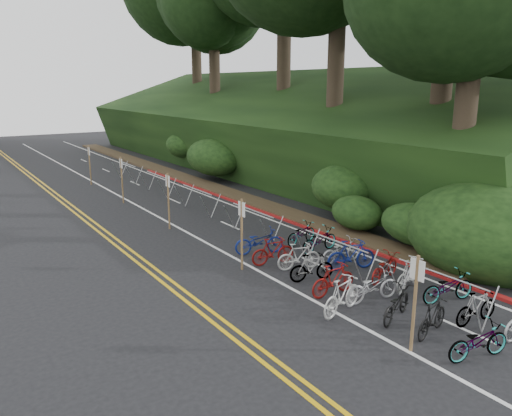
% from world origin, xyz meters
% --- Properties ---
extents(ground, '(120.00, 120.00, 0.00)m').
position_xyz_m(ground, '(0.00, 0.00, 0.00)').
color(ground, black).
rests_on(ground, ground).
extents(road_markings, '(7.47, 80.00, 0.01)m').
position_xyz_m(road_markings, '(0.63, 10.10, 0.00)').
color(road_markings, gold).
rests_on(road_markings, ground).
extents(red_curb, '(0.25, 28.00, 0.10)m').
position_xyz_m(red_curb, '(5.70, 12.00, 0.05)').
color(red_curb, maroon).
rests_on(red_curb, ground).
extents(embankment, '(14.30, 48.14, 9.11)m').
position_xyz_m(embankment, '(12.96, 19.04, 2.57)').
color(embankment, black).
rests_on(embankment, ground).
extents(bike_rack_front, '(1.15, 2.88, 1.19)m').
position_xyz_m(bike_rack_front, '(3.31, -0.89, 0.86)').
color(bike_rack_front, '#969799').
rests_on(bike_rack_front, ground).
extents(bike_racks_rest, '(1.14, 23.00, 1.17)m').
position_xyz_m(bike_racks_rest, '(3.00, 13.00, 0.85)').
color(bike_racks_rest, '#969799').
rests_on(bike_racks_rest, ground).
extents(signpost_near, '(0.08, 0.40, 2.41)m').
position_xyz_m(signpost_near, '(1.08, -1.81, 1.38)').
color(signpost_near, brown).
rests_on(signpost_near, ground).
extents(signposts_rest, '(0.08, 18.40, 2.50)m').
position_xyz_m(signposts_rest, '(0.60, 14.00, 1.43)').
color(signposts_rest, brown).
rests_on(signposts_rest, ground).
extents(bike_front, '(0.93, 1.84, 1.06)m').
position_xyz_m(bike_front, '(1.11, 0.61, 0.53)').
color(bike_front, beige).
rests_on(bike_front, ground).
extents(bike_valet, '(3.27, 10.87, 1.06)m').
position_xyz_m(bike_valet, '(3.06, 1.71, 0.47)').
color(bike_valet, slate).
rests_on(bike_valet, ground).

